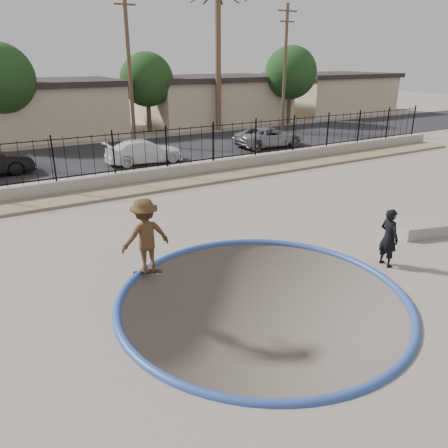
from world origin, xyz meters
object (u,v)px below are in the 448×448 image
object	(u,v)px
skater	(146,239)
videographer	(389,238)
car_d	(269,137)
car_c	(144,151)
skateboard	(148,272)
concrete_ledge	(423,230)

from	to	relation	value
skater	videographer	world-z (taller)	skater
skater	car_d	size ratio (longest dim) A/B	0.44
car_c	car_d	world-z (taller)	car_d
skater	car_c	size ratio (longest dim) A/B	0.47
skater	car_c	xyz separation A→B (m)	(4.65, 12.36, -0.35)
car_d	skater	bearing A→B (deg)	134.99
videographer	car_c	world-z (taller)	videographer
skateboard	concrete_ledge	size ratio (longest dim) A/B	0.49
skater	videographer	bearing A→B (deg)	153.31
skater	skateboard	size ratio (longest dim) A/B	2.53
concrete_ledge	skateboard	bearing A→B (deg)	167.01
skateboard	car_c	world-z (taller)	car_c
concrete_ledge	car_c	world-z (taller)	car_c
concrete_ledge	car_d	xyz separation A→B (m)	(4.53, 14.62, 0.46)
skateboard	skater	bearing A→B (deg)	18.02
skater	car_c	distance (m)	13.21
videographer	concrete_ledge	xyz separation A→B (m)	(2.74, 0.85, -0.62)
videographer	car_c	size ratio (longest dim) A/B	0.39
videographer	concrete_ledge	size ratio (longest dim) A/B	1.03
skateboard	car_c	xyz separation A→B (m)	(4.65, 12.36, 0.60)
car_c	car_d	size ratio (longest dim) A/B	0.93
skater	videographer	distance (m)	6.55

